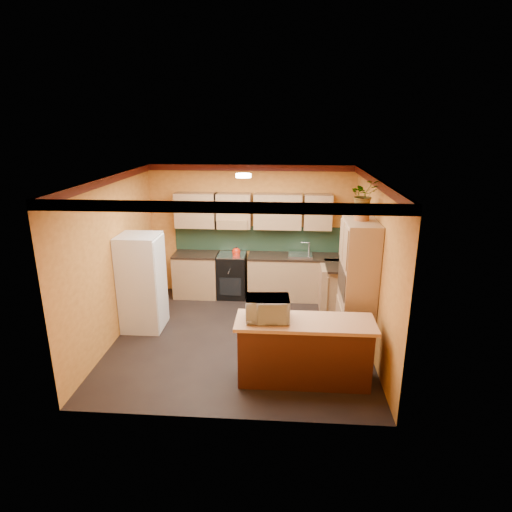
% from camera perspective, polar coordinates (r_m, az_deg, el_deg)
% --- Properties ---
extents(room_shell, '(4.24, 4.24, 2.72)m').
position_cam_1_polar(room_shell, '(6.97, -1.74, 5.69)').
color(room_shell, black).
rests_on(room_shell, ground).
extents(base_cabinets_back, '(3.65, 0.60, 0.88)m').
position_cam_1_polar(base_cabinets_back, '(8.86, 0.81, -2.81)').
color(base_cabinets_back, tan).
rests_on(base_cabinets_back, ground).
extents(countertop_back, '(3.65, 0.62, 0.04)m').
position_cam_1_polar(countertop_back, '(8.72, 0.82, 0.03)').
color(countertop_back, black).
rests_on(countertop_back, base_cabinets_back).
extents(stove, '(0.58, 0.58, 0.91)m').
position_cam_1_polar(stove, '(8.91, -3.21, -2.62)').
color(stove, black).
rests_on(stove, ground).
extents(kettle, '(0.19, 0.19, 0.18)m').
position_cam_1_polar(kettle, '(8.68, -2.66, 0.63)').
color(kettle, red).
rests_on(kettle, stove).
extents(sink, '(0.48, 0.40, 0.03)m').
position_cam_1_polar(sink, '(8.70, 5.92, 0.14)').
color(sink, silver).
rests_on(sink, countertop_back).
extents(base_cabinets_right, '(0.60, 0.80, 0.88)m').
position_cam_1_polar(base_cabinets_right, '(8.40, 11.24, -4.33)').
color(base_cabinets_right, tan).
rests_on(base_cabinets_right, ground).
extents(countertop_right, '(0.62, 0.80, 0.04)m').
position_cam_1_polar(countertop_right, '(8.24, 11.42, -1.35)').
color(countertop_right, black).
rests_on(countertop_right, base_cabinets_right).
extents(fridge, '(0.68, 0.66, 1.70)m').
position_cam_1_polar(fridge, '(7.67, -14.97, -3.44)').
color(fridge, white).
rests_on(fridge, ground).
extents(pantry, '(0.48, 0.90, 2.10)m').
position_cam_1_polar(pantry, '(6.87, 13.33, -4.00)').
color(pantry, tan).
rests_on(pantry, ground).
extents(fern_pot, '(0.22, 0.22, 0.16)m').
position_cam_1_polar(fern_pot, '(6.60, 13.94, 5.33)').
color(fern_pot, '#945023').
rests_on(fern_pot, pantry).
extents(fern, '(0.50, 0.47, 0.45)m').
position_cam_1_polar(fern, '(6.55, 14.14, 7.93)').
color(fern, tan).
rests_on(fern, fern_pot).
extents(breakfast_bar, '(1.80, 0.55, 0.88)m').
position_cam_1_polar(breakfast_bar, '(6.13, 6.42, -12.69)').
color(breakfast_bar, '#451D10').
rests_on(breakfast_bar, ground).
extents(bar_top, '(1.90, 0.65, 0.05)m').
position_cam_1_polar(bar_top, '(5.91, 6.57, -8.78)').
color(bar_top, tan).
rests_on(bar_top, breakfast_bar).
extents(microwave, '(0.61, 0.43, 0.32)m').
position_cam_1_polar(microwave, '(5.83, 1.54, -7.03)').
color(microwave, white).
rests_on(microwave, bar_top).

